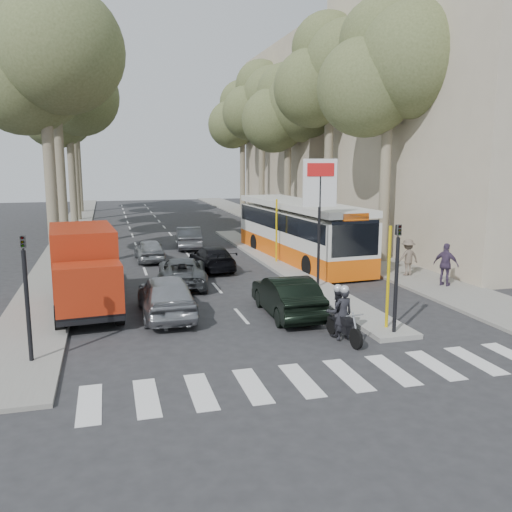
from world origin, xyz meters
The scene contains 31 objects.
ground centered at (0.00, 0.00, 0.00)m, with size 120.00×120.00×0.00m, color #28282B.
sidewalk_right centered at (8.60, 25.00, 0.06)m, with size 3.20×70.00×0.12m, color gray.
median_left centered at (-8.00, 28.00, 0.06)m, with size 2.40×64.00×0.12m, color gray.
traffic_island centered at (3.25, 11.00, 0.08)m, with size 1.50×26.00×0.16m, color gray.
building_near centered at (15.50, 12.00, 9.00)m, with size 11.00×18.00×18.00m, color #BCAE95.
building_far centered at (15.50, 34.00, 8.00)m, with size 11.00×20.00×16.00m, color #B7A88E.
billboard centered at (3.25, 5.00, 3.70)m, with size 1.50×12.10×5.60m.
traffic_light_island centered at (3.25, -1.50, 2.49)m, with size 0.16×0.41×3.60m.
traffic_light_left centered at (-7.60, -1.00, 2.49)m, with size 0.16×0.41×3.60m.
tree_l_a centered at (-7.87, 12.11, 10.38)m, with size 7.40×7.20×14.10m.
tree_l_b centered at (-7.97, 20.11, 11.07)m, with size 7.40×7.20×14.88m.
tree_l_c centered at (-7.77, 28.11, 10.04)m, with size 7.40×7.20×13.71m.
tree_l_d centered at (-7.87, 36.11, 11.76)m, with size 7.40×7.20×15.66m.
tree_l_e centered at (-7.97, 44.11, 10.73)m, with size 7.40×7.20×14.49m.
tree_r_a centered at (9.13, 10.11, 10.38)m, with size 7.40×7.20×14.10m.
tree_r_b centered at (9.23, 18.11, 11.42)m, with size 7.40×7.20×15.27m.
tree_r_c centered at (9.03, 26.11, 9.69)m, with size 7.40×7.20×13.32m.
tree_r_d centered at (9.13, 34.11, 11.07)m, with size 7.40×7.20×14.88m.
tree_r_e centered at (9.23, 42.11, 10.38)m, with size 7.40×7.20×14.10m.
silver_hatchback centered at (-3.50, 2.72, 0.78)m, with size 1.85×4.59×1.56m, color #A1A3A9.
dark_hatchback centered at (0.71, 1.68, 0.73)m, with size 1.54×4.42×1.46m, color black.
queue_car_a centered at (-2.30, 7.36, 0.64)m, with size 2.11×4.57×1.27m, color #4D5155.
queue_car_b centered at (-0.35, 10.49, 0.61)m, with size 1.71×4.19×1.22m, color black.
queue_car_c centered at (-3.25, 13.74, 0.62)m, with size 1.47×3.66×1.25m, color #919498.
queue_car_d centered at (-0.50, 17.57, 0.69)m, with size 1.45×4.16×1.37m, color #55585E.
queue_car_e centered at (-6.30, 9.14, 0.65)m, with size 1.83×4.50×1.31m, color black.
red_truck centered at (-6.32, 4.14, 1.64)m, with size 2.67×5.97×3.10m.
city_bus centered at (4.84, 11.90, 1.74)m, with size 3.61×12.69×3.30m.
motorcycle centered at (1.48, -1.28, 0.81)m, with size 0.80×2.11×1.79m.
pedestrian_near centered at (8.73, 3.80, 1.06)m, with size 1.10×0.54×1.88m, color #483854.
pedestrian_far centered at (8.28, 6.17, 0.98)m, with size 1.12×0.50×1.73m, color #65584C.
Camera 1 is at (-5.38, -16.31, 5.59)m, focal length 38.00 mm.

